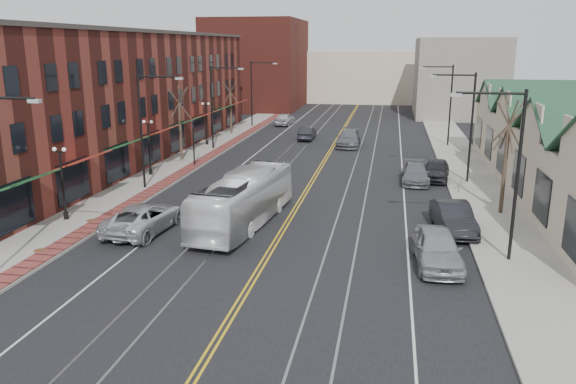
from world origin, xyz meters
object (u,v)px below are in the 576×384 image
at_px(parked_car_a, 437,248).
at_px(parked_car_c, 415,173).
at_px(parked_car_d, 436,170).
at_px(parked_car_b, 453,218).
at_px(parked_suv, 144,218).
at_px(transit_bus, 244,200).

xyz_separation_m(parked_car_a, parked_car_c, (-0.40, 16.59, -0.15)).
distance_m(parked_car_c, parked_car_d, 2.01).
bearing_deg(parked_car_c, parked_car_b, -81.37).
bearing_deg(parked_car_a, parked_suv, 168.07).
relative_size(parked_car_c, parked_car_d, 1.04).
height_order(transit_bus, parked_suv, transit_bus).
relative_size(transit_bus, parked_car_a, 2.13).
distance_m(transit_bus, parked_car_b, 11.71).
distance_m(parked_car_b, parked_car_d, 12.61).
xyz_separation_m(parked_suv, parked_car_d, (16.76, 15.64, -0.01)).
relative_size(parked_suv, parked_car_c, 1.19).
bearing_deg(transit_bus, parked_suv, 29.98).
bearing_deg(transit_bus, parked_car_c, -122.62).
relative_size(transit_bus, parked_car_c, 2.20).
bearing_deg(parked_suv, parked_car_d, -132.06).
bearing_deg(parked_car_c, parked_car_d, 37.92).
bearing_deg(parked_suv, parked_car_a, 176.97).
height_order(transit_bus, parked_car_b, transit_bus).
relative_size(parked_suv, parked_car_a, 1.15).
bearing_deg(parked_car_d, parked_car_a, -86.84).
xyz_separation_m(parked_car_b, parked_car_c, (-1.63, 11.39, -0.11)).
xyz_separation_m(parked_suv, parked_car_b, (16.80, 3.02, 0.02)).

